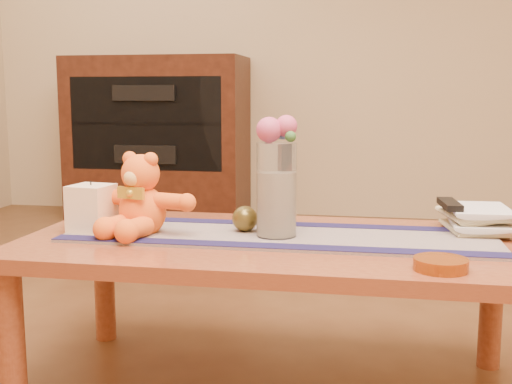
% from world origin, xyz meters
% --- Properties ---
extents(wall_back, '(5.50, 0.00, 5.50)m').
position_xyz_m(wall_back, '(0.00, 2.75, 1.35)').
color(wall_back, tan).
rests_on(wall_back, floor).
extents(coffee_table_top, '(1.40, 0.70, 0.04)m').
position_xyz_m(coffee_table_top, '(0.00, 0.00, 0.43)').
color(coffee_table_top, brown).
rests_on(coffee_table_top, floor).
extents(table_leg_fl, '(0.07, 0.07, 0.41)m').
position_xyz_m(table_leg_fl, '(-0.64, -0.29, 0.21)').
color(table_leg_fl, brown).
rests_on(table_leg_fl, floor).
extents(table_leg_bl, '(0.07, 0.07, 0.41)m').
position_xyz_m(table_leg_bl, '(-0.64, 0.29, 0.21)').
color(table_leg_bl, brown).
rests_on(table_leg_bl, floor).
extents(table_leg_br, '(0.07, 0.07, 0.41)m').
position_xyz_m(table_leg_br, '(0.64, 0.29, 0.21)').
color(table_leg_br, brown).
rests_on(table_leg_br, floor).
extents(persian_runner, '(1.20, 0.36, 0.01)m').
position_xyz_m(persian_runner, '(0.01, 0.02, 0.45)').
color(persian_runner, '#1D1B4C').
rests_on(persian_runner, coffee_table_top).
extents(runner_border_near, '(1.20, 0.07, 0.00)m').
position_xyz_m(runner_border_near, '(0.01, -0.12, 0.46)').
color(runner_border_near, '#17143D').
rests_on(runner_border_near, persian_runner).
extents(runner_border_far, '(1.20, 0.07, 0.00)m').
position_xyz_m(runner_border_far, '(0.01, 0.17, 0.46)').
color(runner_border_far, '#17143D').
rests_on(runner_border_far, persian_runner).
extents(teddy_bear, '(0.38, 0.33, 0.22)m').
position_xyz_m(teddy_bear, '(-0.38, -0.02, 0.57)').
color(teddy_bear, orange).
rests_on(teddy_bear, persian_runner).
extents(pillar_candle, '(0.13, 0.13, 0.13)m').
position_xyz_m(pillar_candle, '(-0.53, -0.03, 0.52)').
color(pillar_candle, '#FFE3BB').
rests_on(pillar_candle, persian_runner).
extents(candle_wick, '(0.00, 0.00, 0.01)m').
position_xyz_m(candle_wick, '(-0.53, -0.03, 0.60)').
color(candle_wick, black).
rests_on(candle_wick, pillar_candle).
extents(glass_vase, '(0.11, 0.11, 0.26)m').
position_xyz_m(glass_vase, '(0.01, -0.00, 0.59)').
color(glass_vase, silver).
rests_on(glass_vase, persian_runner).
extents(potpourri_fill, '(0.09, 0.09, 0.18)m').
position_xyz_m(potpourri_fill, '(0.01, -0.00, 0.55)').
color(potpourri_fill, beige).
rests_on(potpourri_fill, glass_vase).
extents(rose_left, '(0.07, 0.07, 0.07)m').
position_xyz_m(rose_left, '(-0.01, -0.01, 0.75)').
color(rose_left, '#C3456E').
rests_on(rose_left, glass_vase).
extents(rose_right, '(0.06, 0.06, 0.06)m').
position_xyz_m(rose_right, '(0.03, 0.00, 0.76)').
color(rose_right, '#C3456E').
rests_on(rose_right, glass_vase).
extents(blue_flower_back, '(0.04, 0.04, 0.04)m').
position_xyz_m(blue_flower_back, '(0.02, 0.03, 0.75)').
color(blue_flower_back, '#526EB3').
rests_on(blue_flower_back, glass_vase).
extents(blue_flower_side, '(0.04, 0.04, 0.04)m').
position_xyz_m(blue_flower_side, '(-0.02, 0.02, 0.74)').
color(blue_flower_side, '#526EB3').
rests_on(blue_flower_side, glass_vase).
extents(leaf_sprig, '(0.03, 0.03, 0.03)m').
position_xyz_m(leaf_sprig, '(0.05, -0.02, 0.74)').
color(leaf_sprig, '#33662D').
rests_on(leaf_sprig, glass_vase).
extents(bronze_ball, '(0.09, 0.09, 0.07)m').
position_xyz_m(bronze_ball, '(-0.09, 0.04, 0.49)').
color(bronze_ball, '#52451B').
rests_on(bronze_ball, persian_runner).
extents(book_bottom, '(0.20, 0.24, 0.02)m').
position_xyz_m(book_bottom, '(0.49, 0.17, 0.46)').
color(book_bottom, beige).
rests_on(book_bottom, coffee_table_top).
extents(book_lower, '(0.17, 0.23, 0.02)m').
position_xyz_m(book_lower, '(0.49, 0.17, 0.48)').
color(book_lower, beige).
rests_on(book_lower, book_bottom).
extents(book_upper, '(0.21, 0.25, 0.02)m').
position_xyz_m(book_upper, '(0.48, 0.18, 0.50)').
color(book_upper, beige).
rests_on(book_upper, book_lower).
extents(book_top, '(0.17, 0.23, 0.02)m').
position_xyz_m(book_top, '(0.49, 0.17, 0.52)').
color(book_top, beige).
rests_on(book_top, book_upper).
extents(tv_remote, '(0.06, 0.16, 0.02)m').
position_xyz_m(tv_remote, '(0.49, 0.16, 0.54)').
color(tv_remote, black).
rests_on(tv_remote, book_top).
extents(amber_dish, '(0.16, 0.16, 0.03)m').
position_xyz_m(amber_dish, '(0.43, -0.25, 0.46)').
color(amber_dish, '#BF5914').
rests_on(amber_dish, coffee_table_top).
extents(media_cabinet, '(1.20, 0.50, 1.10)m').
position_xyz_m(media_cabinet, '(-1.20, 2.48, 0.55)').
color(media_cabinet, black).
rests_on(media_cabinet, floor).
extents(cabinet_cavity, '(1.02, 0.03, 0.61)m').
position_xyz_m(cabinet_cavity, '(-1.20, 2.25, 0.66)').
color(cabinet_cavity, black).
rests_on(cabinet_cavity, media_cabinet).
extents(cabinet_shelf, '(1.02, 0.20, 0.02)m').
position_xyz_m(cabinet_shelf, '(-1.20, 2.33, 0.66)').
color(cabinet_shelf, black).
rests_on(cabinet_shelf, media_cabinet).
extents(stereo_upper, '(0.42, 0.28, 0.10)m').
position_xyz_m(stereo_upper, '(-1.20, 2.35, 0.86)').
color(stereo_upper, black).
rests_on(stereo_upper, media_cabinet).
extents(stereo_lower, '(0.42, 0.28, 0.12)m').
position_xyz_m(stereo_lower, '(-1.20, 2.35, 0.46)').
color(stereo_lower, black).
rests_on(stereo_lower, media_cabinet).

